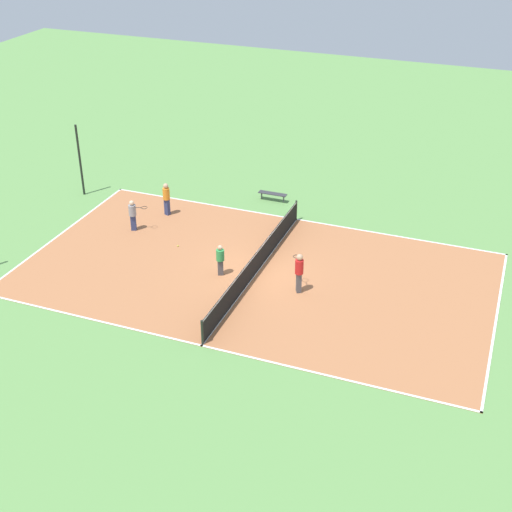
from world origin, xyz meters
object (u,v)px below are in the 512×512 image
at_px(tennis_net, 256,262).
at_px(player_baseline_gray, 133,213).
at_px(bench, 273,194).
at_px(fence_post_back_right, 80,160).
at_px(player_coach_red, 299,270).
at_px(tennis_ball_midcourt, 178,246).
at_px(tennis_ball_left_sideline, 228,289).
at_px(player_center_orange, 166,197).
at_px(player_far_green, 220,258).

distance_m(tennis_net, player_baseline_gray, 7.43).
bearing_deg(player_baseline_gray, tennis_net, -35.44).
relative_size(bench, fence_post_back_right, 0.39).
xyz_separation_m(bench, player_coach_red, (-8.30, -4.19, 0.71)).
height_order(player_baseline_gray, tennis_ball_midcourt, player_baseline_gray).
bearing_deg(tennis_net, fence_post_back_right, 69.17).
bearing_deg(tennis_ball_left_sideline, player_center_orange, 45.87).
bearing_deg(tennis_ball_midcourt, player_coach_red, -104.83).
bearing_deg(tennis_net, tennis_ball_midcourt, 77.60).
height_order(tennis_net, fence_post_back_right, fence_post_back_right).
height_order(tennis_net, tennis_ball_left_sideline, tennis_net).
relative_size(player_coach_red, player_far_green, 1.24).
distance_m(player_baseline_gray, player_center_orange, 2.29).
bearing_deg(bench, tennis_ball_left_sideline, 98.12).
xyz_separation_m(tennis_ball_midcourt, fence_post_back_right, (3.58, 7.57, 1.95)).
bearing_deg(player_coach_red, bench, -2.45).
relative_size(tennis_net, player_far_green, 7.77).
xyz_separation_m(tennis_net, bench, (7.51, 1.93, -0.19)).
xyz_separation_m(player_baseline_gray, fence_post_back_right, (2.81, 4.75, 1.06)).
xyz_separation_m(tennis_ball_left_sideline, fence_post_back_right, (6.33, 11.36, 1.95)).
height_order(bench, player_baseline_gray, player_baseline_gray).
bearing_deg(bench, player_baseline_gray, 47.47).
height_order(player_far_green, player_center_orange, player_center_orange).
relative_size(player_coach_red, tennis_ball_midcourt, 27.08).
distance_m(tennis_net, tennis_ball_left_sideline, 1.95).
distance_m(player_far_green, player_center_orange, 6.81).
distance_m(bench, tennis_ball_left_sideline, 9.38).
height_order(player_far_green, fence_post_back_right, fence_post_back_right).
height_order(bench, player_coach_red, player_coach_red).
distance_m(player_far_green, tennis_ball_midcourt, 3.48).
bearing_deg(player_coach_red, fence_post_back_right, 40.17).
relative_size(player_far_green, player_center_orange, 0.84).
relative_size(player_coach_red, fence_post_back_right, 0.46).
distance_m(player_coach_red, tennis_ball_left_sideline, 3.20).
xyz_separation_m(player_center_orange, tennis_ball_midcourt, (-2.94, -2.07, -0.98)).
xyz_separation_m(bench, player_center_orange, (-3.60, 4.53, 0.65)).
bearing_deg(player_baseline_gray, tennis_ball_left_sideline, -49.89).
relative_size(tennis_net, tennis_ball_left_sideline, 169.36).
distance_m(player_far_green, tennis_ball_left_sideline, 1.59).
relative_size(bench, tennis_ball_left_sideline, 23.08).
bearing_deg(player_center_orange, player_coach_red, 168.27).
relative_size(player_far_green, tennis_ball_midcourt, 21.80).
relative_size(player_coach_red, player_center_orange, 1.05).
relative_size(player_baseline_gray, tennis_ball_midcourt, 23.70).
distance_m(player_coach_red, player_far_green, 3.71).
bearing_deg(tennis_ball_left_sideline, fence_post_back_right, 60.88).
bearing_deg(bench, tennis_ball_midcourt, 69.37).
height_order(player_center_orange, tennis_ball_left_sideline, player_center_orange).
bearing_deg(player_baseline_gray, player_coach_red, -36.85).
relative_size(tennis_net, fence_post_back_right, 2.87).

